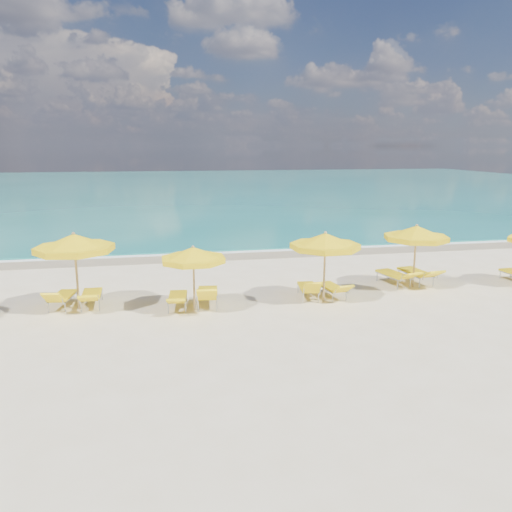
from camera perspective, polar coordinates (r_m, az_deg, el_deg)
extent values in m
plane|color=beige|center=(16.82, 0.98, -5.08)|extent=(120.00, 120.00, 0.00)
cube|color=#136E67|center=(63.97, -8.09, 7.79)|extent=(120.00, 80.00, 0.30)
cube|color=tan|center=(23.87, -2.72, 0.19)|extent=(120.00, 2.60, 0.01)
cube|color=white|center=(24.64, -2.99, 0.57)|extent=(120.00, 1.20, 0.03)
cube|color=white|center=(33.18, -15.52, 3.22)|extent=(14.00, 0.36, 0.05)
cube|color=white|center=(41.58, 4.90, 5.41)|extent=(18.00, 0.30, 0.05)
cylinder|color=tan|center=(16.59, -19.82, -1.81)|extent=(0.07, 0.07, 2.38)
cone|color=yellow|center=(16.39, -20.08, 1.58)|extent=(2.92, 2.92, 0.48)
cylinder|color=yellow|center=(16.43, -20.02, 0.78)|extent=(2.95, 2.95, 0.19)
sphere|color=tan|center=(16.35, -20.14, 2.41)|extent=(0.11, 0.11, 0.11)
cylinder|color=tan|center=(15.69, -7.11, -2.68)|extent=(0.06, 0.06, 1.99)
cone|color=yellow|center=(15.50, -7.20, 0.30)|extent=(2.63, 2.63, 0.40)
cylinder|color=yellow|center=(15.54, -7.18, -0.40)|extent=(2.65, 2.65, 0.16)
sphere|color=tan|center=(15.45, -7.22, 1.04)|extent=(0.09, 0.09, 0.09)
cylinder|color=tan|center=(16.66, 7.82, -1.34)|extent=(0.07, 0.07, 2.25)
cone|color=yellow|center=(16.46, 7.92, 1.86)|extent=(2.92, 2.92, 0.45)
cylinder|color=yellow|center=(16.50, 7.90, 1.10)|extent=(2.94, 2.94, 0.18)
sphere|color=tan|center=(16.42, 7.94, 2.65)|extent=(0.10, 0.10, 0.10)
cylinder|color=tan|center=(18.98, 17.68, -0.15)|extent=(0.07, 0.07, 2.24)
cone|color=yellow|center=(18.80, 17.87, 2.65)|extent=(2.53, 2.53, 0.45)
cylinder|color=yellow|center=(18.84, 17.83, 1.99)|extent=(2.55, 2.55, 0.18)
sphere|color=tan|center=(18.77, 17.92, 3.34)|extent=(0.10, 0.10, 0.10)
cube|color=yellow|center=(17.26, -21.16, -4.24)|extent=(0.75, 1.32, 0.08)
cube|color=yellow|center=(16.44, -22.18, -4.43)|extent=(0.63, 0.58, 0.44)
cube|color=yellow|center=(17.05, -18.28, -4.17)|extent=(0.62, 1.32, 0.08)
cube|color=yellow|center=(16.13, -18.60, -4.60)|extent=(0.60, 0.60, 0.34)
cube|color=yellow|center=(16.21, -8.93, -4.59)|extent=(0.67, 1.29, 0.08)
cube|color=yellow|center=(15.32, -9.12, -5.11)|extent=(0.60, 0.62, 0.31)
cube|color=yellow|center=(16.33, -5.55, -4.19)|extent=(0.78, 1.46, 0.09)
cube|color=yellow|center=(15.37, -5.62, -4.42)|extent=(0.68, 0.62, 0.50)
cube|color=yellow|center=(17.14, 5.94, -3.55)|extent=(0.71, 1.30, 0.08)
cube|color=yellow|center=(16.31, 6.44, -3.62)|extent=(0.61, 0.52, 0.48)
cube|color=yellow|center=(17.33, 8.60, -3.50)|extent=(0.70, 1.26, 0.07)
cube|color=yellow|center=(16.58, 9.96, -3.72)|extent=(0.60, 0.59, 0.37)
cube|color=yellow|center=(19.36, 15.35, -1.98)|extent=(0.86, 1.45, 0.08)
cube|color=yellow|center=(18.60, 17.17, -2.19)|extent=(0.71, 0.71, 0.37)
cube|color=yellow|center=(19.81, 17.70, -1.73)|extent=(0.82, 1.51, 0.09)
cube|color=yellow|center=(18.99, 19.53, -1.96)|extent=(0.72, 0.72, 0.39)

